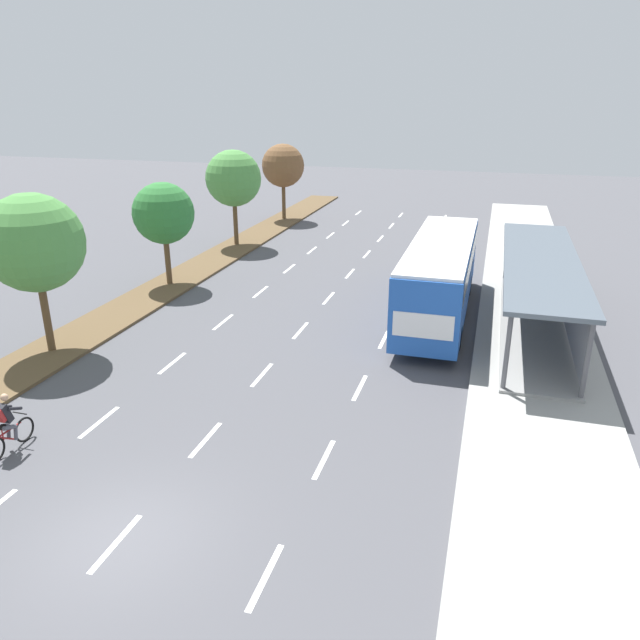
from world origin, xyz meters
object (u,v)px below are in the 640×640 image
(cyclist, at_px, (7,426))
(median_tree_fourth, at_px, (233,179))
(median_tree_second, at_px, (34,243))
(bus, at_px, (440,271))
(median_tree_third, at_px, (163,214))
(bus_shelter, at_px, (545,286))
(median_tree_fifth, at_px, (283,166))

(cyclist, xyz_separation_m, median_tree_fourth, (-3.64, 23.65, 3.47))
(cyclist, relative_size, median_tree_second, 0.31)
(bus, relative_size, median_tree_third, 2.22)
(cyclist, xyz_separation_m, median_tree_third, (-3.48, 14.82, 2.90))
(bus_shelter, height_order, median_tree_fifth, median_tree_fifth)
(cyclist, bearing_deg, median_tree_fourth, 98.75)
(median_tree_third, height_order, median_tree_fourth, median_tree_fourth)
(bus, xyz_separation_m, median_tree_third, (-13.58, 0.79, 1.62))
(bus, relative_size, median_tree_second, 1.92)
(cyclist, bearing_deg, median_tree_third, 103.20)
(bus, distance_m, median_tree_third, 13.70)
(median_tree_fourth, bearing_deg, bus, -34.96)
(bus_shelter, distance_m, median_tree_third, 17.99)
(median_tree_third, xyz_separation_m, median_tree_fourth, (-0.16, 8.83, 0.57))
(cyclist, bearing_deg, median_tree_fifth, 96.18)
(bus, bearing_deg, median_tree_second, -149.43)
(bus_shelter, bearing_deg, cyclist, -136.42)
(median_tree_third, bearing_deg, bus_shelter, -3.62)
(median_tree_second, height_order, median_tree_third, median_tree_second)
(median_tree_second, relative_size, median_tree_fourth, 1.00)
(median_tree_third, bearing_deg, bus, -3.31)
(cyclist, height_order, median_tree_fifth, median_tree_fifth)
(bus, xyz_separation_m, cyclist, (-10.11, -14.04, -1.28))
(bus_shelter, bearing_deg, median_tree_third, 176.38)
(bus, distance_m, median_tree_fifth, 23.01)
(median_tree_fourth, xyz_separation_m, median_tree_fifth, (0.12, 8.83, -0.17))
(median_tree_fifth, bearing_deg, median_tree_fourth, -90.80)
(median_tree_fourth, relative_size, median_tree_fifth, 1.05)
(bus, height_order, median_tree_fifth, median_tree_fifth)
(bus, xyz_separation_m, median_tree_second, (-13.61, -8.04, 2.16))
(cyclist, distance_m, median_tree_second, 7.75)
(bus_shelter, relative_size, median_tree_third, 2.72)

